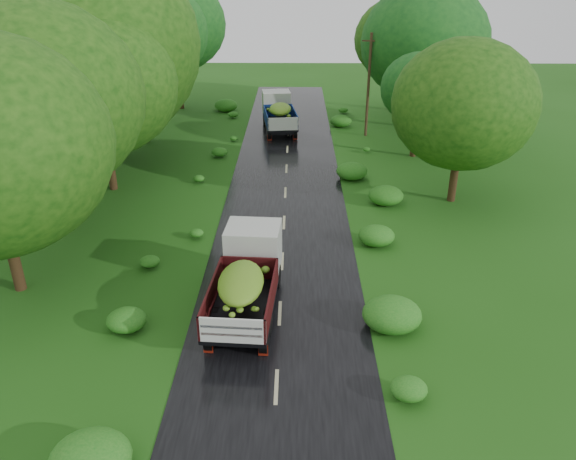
{
  "coord_description": "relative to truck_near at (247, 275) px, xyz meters",
  "views": [
    {
      "loc": [
        0.54,
        -13.49,
        11.94
      ],
      "look_at": [
        0.26,
        7.65,
        1.7
      ],
      "focal_mm": 35.0,
      "sensor_mm": 36.0,
      "label": 1
    }
  ],
  "objects": [
    {
      "name": "truck_far",
      "position": [
        0.47,
        24.56,
        0.02
      ],
      "size": [
        2.93,
        6.4,
        2.6
      ],
      "rotation": [
        0.0,
        0.0,
        0.12
      ],
      "color": "black",
      "rests_on": "ground"
    },
    {
      "name": "shrubs",
      "position": [
        1.21,
        9.66,
        -1.1
      ],
      "size": [
        11.9,
        44.0,
        0.7
      ],
      "color": "#1A6918",
      "rests_on": "ground"
    },
    {
      "name": "road",
      "position": [
        1.21,
        0.66,
        -1.44
      ],
      "size": [
        6.5,
        80.0,
        0.02
      ],
      "primitive_type": "cube",
      "color": "black",
      "rests_on": "ground"
    },
    {
      "name": "trees_right",
      "position": [
        10.54,
        22.19,
        4.23
      ],
      "size": [
        5.33,
        24.36,
        8.36
      ],
      "color": "black",
      "rests_on": "ground"
    },
    {
      "name": "truck_near",
      "position": [
        0.0,
        0.0,
        0.0
      ],
      "size": [
        2.56,
        6.23,
        2.56
      ],
      "rotation": [
        0.0,
        0.0,
        -0.07
      ],
      "color": "black",
      "rests_on": "ground"
    },
    {
      "name": "trees_left",
      "position": [
        -9.46,
        16.13,
        5.16
      ],
      "size": [
        6.94,
        34.36,
        9.76
      ],
      "color": "black",
      "rests_on": "ground"
    },
    {
      "name": "utility_pole",
      "position": [
        7.02,
        23.17,
        2.33
      ],
      "size": [
        1.29,
        0.22,
        7.34
      ],
      "rotation": [
        0.0,
        0.0,
        -0.07
      ],
      "color": "#382616",
      "rests_on": "ground"
    },
    {
      "name": "road_lines",
      "position": [
        1.21,
        1.66,
        -1.43
      ],
      "size": [
        0.12,
        69.6,
        0.0
      ],
      "color": "#BFB78C",
      "rests_on": "road"
    },
    {
      "name": "ground",
      "position": [
        1.21,
        -4.34,
        -1.45
      ],
      "size": [
        120.0,
        120.0,
        0.0
      ],
      "primitive_type": "plane",
      "color": "#1C4F11",
      "rests_on": "ground"
    }
  ]
}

